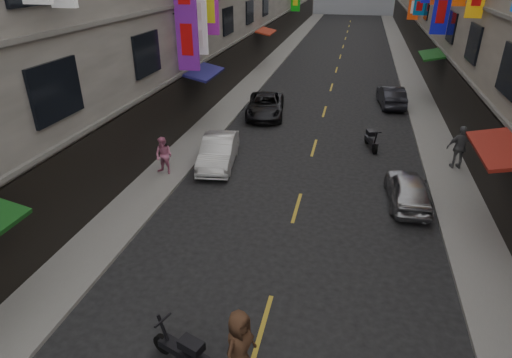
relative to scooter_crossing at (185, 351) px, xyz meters
The scene contains 13 objects.
sidewalk_left 31.88m from the scooter_crossing, 98.20° to the left, with size 2.00×90.00×0.12m, color slate.
sidewalk_right 32.42m from the scooter_crossing, 76.71° to the left, with size 2.00×90.00×0.12m, color slate.
street_awnings 15.76m from the scooter_crossing, 89.28° to the left, with size 13.99×35.20×0.41m.
lane_markings 28.59m from the scooter_crossing, 87.08° to the left, with size 0.12×80.20×0.01m.
scooter_crossing is the anchor object (origin of this frame).
scooter_far_right 14.70m from the scooter_crossing, 73.54° to the left, with size 0.72×1.76×1.14m.
car_left_mid 10.88m from the scooter_crossing, 103.54° to the left, with size 1.39×3.99×1.32m, color silver.
car_left_far 18.05m from the scooter_crossing, 96.22° to the left, with size 2.10×4.55×1.26m, color black.
car_right_mid 10.38m from the scooter_crossing, 58.31° to the left, with size 1.43×3.55×1.21m, color #A8A7AC.
car_right_far 22.39m from the scooter_crossing, 75.90° to the left, with size 1.35×3.87×1.28m, color #26272E.
pedestrian_lfar 10.04m from the scooter_crossing, 116.31° to the left, with size 0.79×0.54×1.62m, color pink.
pedestrian_rfar 14.67m from the scooter_crossing, 57.78° to the left, with size 1.13×0.64×1.92m, color #5C5D5F.
pedestrian_crossing 1.35m from the scooter_crossing, ahead, with size 0.88×0.60×1.80m, color #462C1C.
Camera 1 is at (1.63, 4.20, 8.15)m, focal length 30.00 mm.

